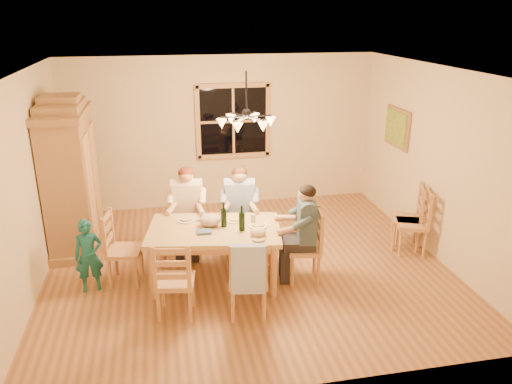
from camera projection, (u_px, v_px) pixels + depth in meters
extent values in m
plane|color=brown|center=(247.00, 265.00, 7.08)|extent=(5.50, 5.50, 0.00)
cube|color=white|center=(246.00, 71.00, 6.16)|extent=(5.50, 5.00, 0.02)
cube|color=beige|center=(222.00, 132.00, 8.93)|extent=(5.50, 0.02, 2.70)
cube|color=beige|center=(27.00, 188.00, 6.12)|extent=(0.02, 5.00, 2.70)
cube|color=beige|center=(436.00, 163.00, 7.12)|extent=(0.02, 5.00, 2.70)
cube|color=black|center=(233.00, 121.00, 8.88)|extent=(1.20, 0.03, 1.20)
cube|color=tan|center=(233.00, 121.00, 8.86)|extent=(1.30, 0.06, 1.30)
cube|color=olive|center=(397.00, 128.00, 8.14)|extent=(0.04, 0.78, 0.64)
cube|color=#1E6B2D|center=(396.00, 128.00, 8.13)|extent=(0.02, 0.68, 0.54)
cylinder|color=black|center=(246.00, 92.00, 6.25)|extent=(0.02, 0.02, 0.53)
sphere|color=black|center=(246.00, 113.00, 6.34)|extent=(0.12, 0.12, 0.12)
cylinder|color=black|center=(259.00, 116.00, 6.38)|extent=(0.34, 0.02, 0.02)
cone|color=#FFB259|center=(271.00, 122.00, 6.44)|extent=(0.13, 0.13, 0.12)
cylinder|color=black|center=(251.00, 114.00, 6.50)|extent=(0.19, 0.31, 0.02)
cone|color=#FFB259|center=(255.00, 118.00, 6.67)|extent=(0.13, 0.13, 0.12)
cylinder|color=black|center=(238.00, 115.00, 6.47)|extent=(0.19, 0.31, 0.02)
cone|color=#FFB259|center=(231.00, 119.00, 6.61)|extent=(0.13, 0.13, 0.12)
cylinder|color=black|center=(234.00, 117.00, 6.33)|extent=(0.34, 0.02, 0.02)
cone|color=#FFB259|center=(222.00, 124.00, 6.32)|extent=(0.13, 0.13, 0.12)
cylinder|color=black|center=(242.00, 119.00, 6.21)|extent=(0.19, 0.31, 0.02)
cone|color=#FFB259|center=(238.00, 128.00, 6.10)|extent=(0.13, 0.13, 0.12)
cylinder|color=black|center=(255.00, 118.00, 6.24)|extent=(0.19, 0.31, 0.02)
cone|color=#FFB259|center=(263.00, 127.00, 6.16)|extent=(0.13, 0.13, 0.12)
cube|color=olive|center=(71.00, 184.00, 7.34)|extent=(0.60, 1.30, 2.00)
cube|color=olive|center=(62.00, 113.00, 6.98)|extent=(0.66, 1.40, 0.10)
cube|color=olive|center=(61.00, 106.00, 6.94)|extent=(0.58, 1.00, 0.12)
cube|color=olive|center=(60.00, 99.00, 6.91)|extent=(0.52, 0.55, 0.10)
cube|color=tan|center=(91.00, 190.00, 7.09)|extent=(0.03, 0.55, 1.60)
cube|color=tan|center=(95.00, 176.00, 7.70)|extent=(0.03, 0.55, 1.60)
cube|color=olive|center=(79.00, 242.00, 7.66)|extent=(0.66, 1.40, 0.12)
cube|color=#A7804A|center=(214.00, 230.00, 6.44)|extent=(1.84, 1.30, 0.06)
cube|color=tan|center=(214.00, 236.00, 6.47)|extent=(1.67, 1.13, 0.10)
cylinder|color=tan|center=(153.00, 273.00, 6.16)|extent=(0.09, 0.09, 0.70)
cylinder|color=tan|center=(274.00, 271.00, 6.20)|extent=(0.09, 0.09, 0.70)
cylinder|color=tan|center=(163.00, 243.00, 6.94)|extent=(0.09, 0.09, 0.70)
cylinder|color=tan|center=(270.00, 242.00, 6.98)|extent=(0.09, 0.09, 0.70)
cube|color=tan|center=(188.00, 225.00, 7.27)|extent=(0.50, 0.49, 0.06)
cube|color=tan|center=(188.00, 208.00, 7.18)|extent=(0.38, 0.11, 0.54)
cube|color=tan|center=(240.00, 225.00, 7.30)|extent=(0.50, 0.49, 0.06)
cube|color=tan|center=(240.00, 208.00, 7.20)|extent=(0.38, 0.11, 0.54)
cube|color=tan|center=(175.00, 281.00, 5.77)|extent=(0.50, 0.49, 0.06)
cube|color=tan|center=(174.00, 261.00, 5.68)|extent=(0.38, 0.11, 0.54)
cube|color=tan|center=(248.00, 280.00, 5.80)|extent=(0.50, 0.49, 0.06)
cube|color=tan|center=(248.00, 259.00, 5.70)|extent=(0.38, 0.11, 0.54)
cube|color=tan|center=(125.00, 251.00, 6.50)|extent=(0.49, 0.50, 0.06)
cube|color=tan|center=(123.00, 232.00, 6.41)|extent=(0.11, 0.38, 0.54)
cube|color=tan|center=(304.00, 248.00, 6.57)|extent=(0.49, 0.50, 0.06)
cube|color=tan|center=(305.00, 230.00, 6.48)|extent=(0.11, 0.38, 0.54)
cube|color=beige|center=(187.00, 201.00, 7.14)|extent=(0.43, 0.28, 0.52)
cube|color=#262328|center=(188.00, 220.00, 7.25)|extent=(0.44, 0.48, 0.14)
sphere|color=tan|center=(186.00, 175.00, 7.01)|extent=(0.21, 0.21, 0.21)
ellipsoid|color=#592614|center=(186.00, 173.00, 7.00)|extent=(0.22, 0.22, 0.17)
cube|color=#375899|center=(240.00, 200.00, 7.16)|extent=(0.43, 0.28, 0.52)
cube|color=#262328|center=(240.00, 220.00, 7.27)|extent=(0.44, 0.48, 0.14)
sphere|color=tan|center=(239.00, 175.00, 7.03)|extent=(0.21, 0.21, 0.21)
ellipsoid|color=#381E11|center=(239.00, 173.00, 7.02)|extent=(0.22, 0.22, 0.17)
cube|color=#3C5161|center=(305.00, 221.00, 6.44)|extent=(0.28, 0.43, 0.52)
cube|color=#262328|center=(304.00, 243.00, 6.54)|extent=(0.48, 0.44, 0.14)
sphere|color=tan|center=(306.00, 194.00, 6.31)|extent=(0.21, 0.21, 0.21)
ellipsoid|color=black|center=(306.00, 192.00, 6.30)|extent=(0.22, 0.22, 0.17)
cube|color=#A2B9DC|center=(248.00, 269.00, 5.53)|extent=(0.39, 0.16, 0.58)
cylinder|color=black|center=(224.00, 215.00, 6.43)|extent=(0.08, 0.08, 0.33)
cylinder|color=black|center=(242.00, 218.00, 6.32)|extent=(0.08, 0.08, 0.33)
cylinder|color=white|center=(187.00, 220.00, 6.66)|extent=(0.26, 0.26, 0.02)
cylinder|color=white|center=(235.00, 220.00, 6.66)|extent=(0.26, 0.26, 0.02)
cylinder|color=white|center=(258.00, 225.00, 6.49)|extent=(0.26, 0.26, 0.02)
cylinder|color=silver|center=(202.00, 216.00, 6.64)|extent=(0.06, 0.06, 0.14)
cylinder|color=silver|center=(253.00, 219.00, 6.53)|extent=(0.06, 0.06, 0.14)
ellipsoid|color=tan|center=(258.00, 232.00, 6.18)|extent=(0.20, 0.20, 0.11)
cube|color=#4A5C87|center=(204.00, 232.00, 6.29)|extent=(0.20, 0.17, 0.03)
ellipsoid|color=tan|center=(210.00, 220.00, 6.47)|extent=(0.28, 0.22, 0.15)
imported|color=#1A6976|center=(89.00, 256.00, 6.30)|extent=(0.38, 0.27, 0.97)
cube|color=tan|center=(412.00, 224.00, 7.32)|extent=(0.54, 0.55, 0.06)
cube|color=tan|center=(414.00, 207.00, 7.22)|extent=(0.17, 0.38, 0.54)
cube|color=tan|center=(406.00, 219.00, 7.49)|extent=(0.55, 0.57, 0.06)
cube|color=tan|center=(408.00, 202.00, 7.40)|extent=(0.19, 0.37, 0.54)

